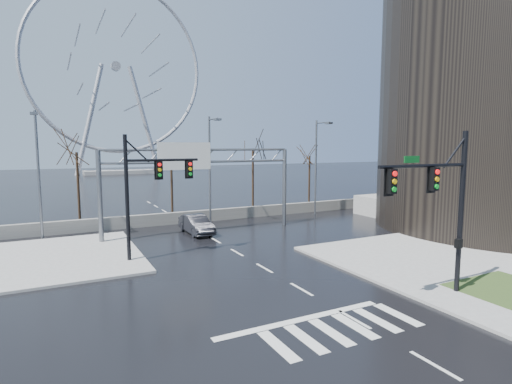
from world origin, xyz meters
TOP-DOWN VIEW (x-y plane):
  - ground at (0.00, 0.00)m, footprint 260.00×260.00m
  - sidewalk_right_ext at (10.00, 2.00)m, footprint 12.00×10.00m
  - sidewalk_far at (-11.00, 12.00)m, footprint 10.00×12.00m
  - grass_strip at (9.00, -5.00)m, footprint 5.00×4.00m
  - tower_podium at (29.00, 8.00)m, footprint 22.00×18.00m
  - barrier_wall at (0.00, 20.00)m, footprint 52.00×0.50m
  - signal_mast_near at (5.14, -4.04)m, footprint 5.52×0.41m
  - signal_mast_far at (-5.87, 8.96)m, footprint 4.72×0.41m
  - sign_gantry at (-0.38, 14.96)m, footprint 16.36×0.40m
  - streetlight_left at (-12.00, 18.16)m, footprint 0.50×2.55m
  - streetlight_mid at (2.00, 18.16)m, footprint 0.50×2.55m
  - streetlight_right at (14.00, 18.16)m, footprint 0.50×2.55m
  - tree_left at (-9.00, 23.50)m, footprint 3.75×3.75m
  - tree_center at (0.00, 24.50)m, footprint 3.25×3.25m
  - tree_right at (9.00, 23.50)m, footprint 3.90×3.90m
  - tree_far_right at (17.00, 24.00)m, footprint 3.40×3.40m
  - ferris_wheel at (5.00, 95.00)m, footprint 45.00×6.00m
  - car at (-0.52, 15.09)m, footprint 1.80×4.79m

SIDE VIEW (x-z plane):
  - ground at x=0.00m, z-range 0.00..0.00m
  - sidewalk_right_ext at x=10.00m, z-range 0.00..0.15m
  - sidewalk_far at x=-11.00m, z-range 0.00..0.15m
  - grass_strip at x=9.00m, z-range 0.14..0.17m
  - barrier_wall at x=0.00m, z-range 0.00..1.10m
  - car at x=-0.52m, z-range 0.00..1.56m
  - tower_podium at x=29.00m, z-range 0.00..2.00m
  - signal_mast_far at x=-5.87m, z-range 0.83..8.83m
  - signal_mast_near at x=5.14m, z-range 0.87..8.87m
  - tree_center at x=0.00m, z-range 1.92..8.42m
  - sign_gantry at x=-0.38m, z-range 1.38..8.98m
  - tree_far_right at x=17.00m, z-range 2.01..8.81m
  - streetlight_left at x=-12.00m, z-range 0.89..10.89m
  - streetlight_mid at x=2.00m, z-range 0.89..10.89m
  - streetlight_right at x=14.00m, z-range 0.89..10.89m
  - tree_left at x=-9.00m, z-range 2.23..9.73m
  - tree_right at x=9.00m, z-range 2.32..10.12m
  - ferris_wheel at x=5.00m, z-range 0.68..51.59m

